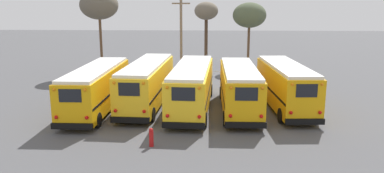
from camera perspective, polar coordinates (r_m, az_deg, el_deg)
ground_plane at (r=27.80m, az=0.05°, el=-3.08°), size 160.00×160.00×0.00m
school_bus_0 at (r=27.36m, az=-14.29°, el=-0.09°), size 2.54×10.42×3.11m
school_bus_1 at (r=27.95m, az=-6.84°, el=0.62°), size 2.93×10.73×3.24m
school_bus_2 at (r=26.80m, az=-0.01°, el=0.14°), size 3.07×10.91×3.19m
school_bus_3 at (r=26.55m, az=7.23°, el=-0.11°), size 2.53×9.67×3.17m
school_bus_4 at (r=27.78m, az=14.04°, el=0.25°), size 2.95×9.78×3.24m
utility_pole at (r=37.85m, az=-1.67°, el=7.93°), size 1.80×0.26×8.51m
bare_tree_0 at (r=43.81m, az=8.74°, el=10.65°), size 3.81×3.81×7.62m
bare_tree_1 at (r=46.86m, az=2.19°, el=11.23°), size 2.92×2.92×7.69m
bare_tree_2 at (r=41.75m, az=-13.98°, el=11.90°), size 4.06×4.06×8.84m
fence_line at (r=34.38m, az=0.54°, el=1.64°), size 21.52×0.06×1.42m
fire_hydrant at (r=20.23m, az=-6.23°, el=-7.68°), size 0.24×0.24×1.03m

